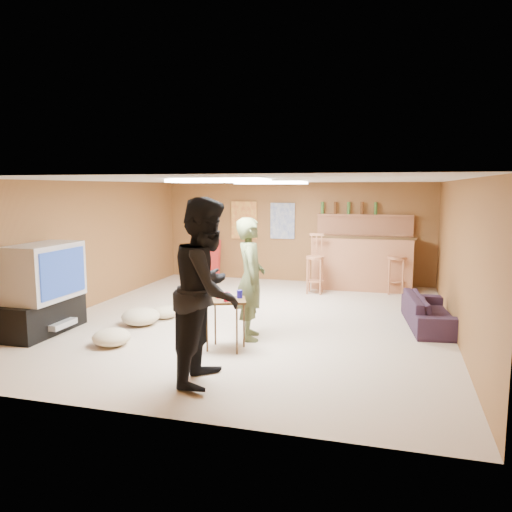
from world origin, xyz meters
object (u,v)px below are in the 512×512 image
(person_olive, at_px, (251,279))
(sofa, at_px, (430,311))
(tv_body, at_px, (45,272))
(bar_counter, at_px, (362,263))
(tray_table, at_px, (226,324))
(person_black, at_px, (208,290))

(person_olive, distance_m, sofa, 2.83)
(tv_body, bearing_deg, sofa, 19.03)
(bar_counter, bearing_deg, person_olive, -107.92)
(tray_table, bearing_deg, person_black, -81.31)
(person_olive, bearing_deg, sofa, -79.89)
(sofa, height_order, tray_table, tray_table)
(tv_body, relative_size, bar_counter, 0.55)
(person_olive, height_order, sofa, person_olive)
(bar_counter, relative_size, person_olive, 1.19)
(person_black, bearing_deg, sofa, -44.31)
(person_olive, xyz_separation_m, person_black, (-0.02, -1.58, 0.15))
(tv_body, bearing_deg, person_olive, 10.98)
(person_olive, distance_m, tray_table, 0.77)
(bar_counter, xyz_separation_m, person_olive, (-1.26, -3.89, 0.29))
(person_olive, relative_size, sofa, 1.04)
(tv_body, distance_m, tray_table, 2.78)
(bar_counter, bearing_deg, person_black, -103.11)
(person_black, xyz_separation_m, sofa, (2.46, 2.86, -0.76))
(person_olive, bearing_deg, tray_table, 145.10)
(person_black, xyz_separation_m, tray_table, (-0.16, 1.03, -0.66))
(sofa, bearing_deg, tv_body, 102.07)
(tv_body, height_order, person_olive, person_olive)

